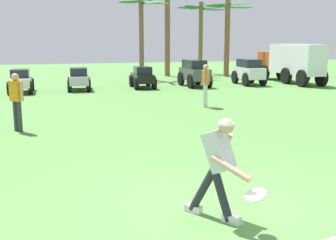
{
  "coord_description": "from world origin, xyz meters",
  "views": [
    {
      "loc": [
        -2.44,
        -5.34,
        2.42
      ],
      "look_at": [
        -0.07,
        2.29,
        0.9
      ],
      "focal_mm": 45.0,
      "sensor_mm": 36.0,
      "label": 1
    }
  ],
  "objects_px": {
    "box_truck": "(291,61)",
    "teammate_midfield": "(205,81)",
    "teammate_near_sideline": "(16,97)",
    "parked_car_slot_c": "(79,79)",
    "parked_car_slot_b": "(21,81)",
    "parked_car_slot_d": "(142,77)",
    "frisbee_thrower": "(218,163)",
    "palm_tree_far_right": "(227,31)",
    "palm_tree_right_of_centre": "(201,28)",
    "parked_car_slot_f": "(249,71)",
    "palm_tree_left_of_centre": "(168,24)",
    "parked_car_slot_e": "(194,72)",
    "palm_tree_far_left": "(142,26)",
    "frisbee_in_flight": "(256,195)"
  },
  "relations": [
    {
      "from": "parked_car_slot_e",
      "to": "palm_tree_far_right",
      "type": "bearing_deg",
      "value": 50.64
    },
    {
      "from": "palm_tree_far_left",
      "to": "palm_tree_right_of_centre",
      "type": "distance_m",
      "value": 6.4
    },
    {
      "from": "parked_car_slot_e",
      "to": "palm_tree_far_left",
      "type": "xyz_separation_m",
      "value": [
        -1.67,
        4.79,
        2.53
      ]
    },
    {
      "from": "frisbee_in_flight",
      "to": "box_truck",
      "type": "distance_m",
      "value": 20.44
    },
    {
      "from": "parked_car_slot_b",
      "to": "box_truck",
      "type": "xyz_separation_m",
      "value": [
        14.73,
        0.47,
        0.67
      ]
    },
    {
      "from": "teammate_midfield",
      "to": "parked_car_slot_c",
      "type": "bearing_deg",
      "value": 119.81
    },
    {
      "from": "parked_car_slot_f",
      "to": "palm_tree_far_right",
      "type": "distance_m",
      "value": 5.83
    },
    {
      "from": "parked_car_slot_d",
      "to": "palm_tree_far_left",
      "type": "bearing_deg",
      "value": 76.37
    },
    {
      "from": "parked_car_slot_c",
      "to": "palm_tree_far_right",
      "type": "relative_size",
      "value": 0.45
    },
    {
      "from": "parked_car_slot_b",
      "to": "parked_car_slot_d",
      "type": "distance_m",
      "value": 5.92
    },
    {
      "from": "box_truck",
      "to": "palm_tree_far_right",
      "type": "xyz_separation_m",
      "value": [
        -1.72,
        4.94,
        1.78
      ]
    },
    {
      "from": "teammate_near_sideline",
      "to": "parked_car_slot_d",
      "type": "distance_m",
      "value": 10.87
    },
    {
      "from": "parked_car_slot_e",
      "to": "parked_car_slot_b",
      "type": "bearing_deg",
      "value": -178.96
    },
    {
      "from": "teammate_midfield",
      "to": "palm_tree_right_of_centre",
      "type": "xyz_separation_m",
      "value": [
        5.76,
        15.04,
        2.34
      ]
    },
    {
      "from": "frisbee_thrower",
      "to": "teammate_midfield",
      "type": "height_order",
      "value": "teammate_midfield"
    },
    {
      "from": "teammate_midfield",
      "to": "palm_tree_far_right",
      "type": "height_order",
      "value": "palm_tree_far_right"
    },
    {
      "from": "teammate_near_sideline",
      "to": "palm_tree_far_right",
      "type": "bearing_deg",
      "value": 48.17
    },
    {
      "from": "parked_car_slot_f",
      "to": "palm_tree_left_of_centre",
      "type": "xyz_separation_m",
      "value": [
        -2.62,
        6.7,
        2.73
      ]
    },
    {
      "from": "frisbee_thrower",
      "to": "parked_car_slot_e",
      "type": "bearing_deg",
      "value": 70.3
    },
    {
      "from": "parked_car_slot_b",
      "to": "palm_tree_right_of_centre",
      "type": "relative_size",
      "value": 0.43
    },
    {
      "from": "parked_car_slot_c",
      "to": "palm_tree_right_of_centre",
      "type": "distance_m",
      "value": 12.97
    },
    {
      "from": "frisbee_thrower",
      "to": "box_truck",
      "type": "height_order",
      "value": "box_truck"
    },
    {
      "from": "parked_car_slot_f",
      "to": "palm_tree_right_of_centre",
      "type": "relative_size",
      "value": 0.47
    },
    {
      "from": "parked_car_slot_c",
      "to": "parked_car_slot_f",
      "type": "xyz_separation_m",
      "value": [
        9.22,
        -0.13,
        0.18
      ]
    },
    {
      "from": "palm_tree_left_of_centre",
      "to": "frisbee_thrower",
      "type": "bearing_deg",
      "value": -105.53
    },
    {
      "from": "parked_car_slot_c",
      "to": "parked_car_slot_e",
      "type": "height_order",
      "value": "parked_car_slot_e"
    },
    {
      "from": "frisbee_thrower",
      "to": "box_truck",
      "type": "xyz_separation_m",
      "value": [
        11.73,
        16.23,
        0.43
      ]
    },
    {
      "from": "palm_tree_far_left",
      "to": "parked_car_slot_b",
      "type": "bearing_deg",
      "value": -144.88
    },
    {
      "from": "frisbee_in_flight",
      "to": "parked_car_slot_e",
      "type": "height_order",
      "value": "parked_car_slot_e"
    },
    {
      "from": "parked_car_slot_e",
      "to": "box_truck",
      "type": "height_order",
      "value": "box_truck"
    },
    {
      "from": "frisbee_thrower",
      "to": "palm_tree_far_left",
      "type": "height_order",
      "value": "palm_tree_far_left"
    },
    {
      "from": "teammate_near_sideline",
      "to": "palm_tree_right_of_centre",
      "type": "distance_m",
      "value": 21.38
    },
    {
      "from": "frisbee_in_flight",
      "to": "box_truck",
      "type": "bearing_deg",
      "value": 55.68
    },
    {
      "from": "teammate_near_sideline",
      "to": "parked_car_slot_e",
      "type": "xyz_separation_m",
      "value": [
        8.52,
        9.08,
        -0.2
      ]
    },
    {
      "from": "frisbee_in_flight",
      "to": "parked_car_slot_c",
      "type": "distance_m",
      "value": 16.7
    },
    {
      "from": "frisbee_thrower",
      "to": "parked_car_slot_f",
      "type": "height_order",
      "value": "frisbee_thrower"
    },
    {
      "from": "parked_car_slot_c",
      "to": "palm_tree_left_of_centre",
      "type": "xyz_separation_m",
      "value": [
        6.6,
        6.57,
        2.91
      ]
    },
    {
      "from": "teammate_near_sideline",
      "to": "box_truck",
      "type": "distance_m",
      "value": 17.32
    },
    {
      "from": "palm_tree_right_of_centre",
      "to": "palm_tree_far_right",
      "type": "distance_m",
      "value": 3.18
    },
    {
      "from": "palm_tree_far_left",
      "to": "palm_tree_left_of_centre",
      "type": "relative_size",
      "value": 0.84
    },
    {
      "from": "palm_tree_far_left",
      "to": "palm_tree_left_of_centre",
      "type": "xyz_separation_m",
      "value": [
        2.25,
        1.91,
        0.2
      ]
    },
    {
      "from": "parked_car_slot_e",
      "to": "palm_tree_right_of_centre",
      "type": "bearing_deg",
      "value": 66.41
    },
    {
      "from": "palm_tree_left_of_centre",
      "to": "palm_tree_far_right",
      "type": "xyz_separation_m",
      "value": [
        3.73,
        -1.44,
        -0.46
      ]
    },
    {
      "from": "parked_car_slot_f",
      "to": "palm_tree_far_right",
      "type": "xyz_separation_m",
      "value": [
        1.11,
        5.25,
        2.27
      ]
    },
    {
      "from": "teammate_near_sideline",
      "to": "parked_car_slot_c",
      "type": "distance_m",
      "value": 9.55
    },
    {
      "from": "teammate_midfield",
      "to": "frisbee_in_flight",
      "type": "bearing_deg",
      "value": -108.88
    },
    {
      "from": "box_truck",
      "to": "teammate_midfield",
      "type": "bearing_deg",
      "value": -139.32
    },
    {
      "from": "palm_tree_right_of_centre",
      "to": "parked_car_slot_c",
      "type": "bearing_deg",
      "value": -139.59
    },
    {
      "from": "parked_car_slot_d",
      "to": "parked_car_slot_f",
      "type": "relative_size",
      "value": 0.93
    },
    {
      "from": "palm_tree_left_of_centre",
      "to": "parked_car_slot_c",
      "type": "bearing_deg",
      "value": -135.11
    }
  ]
}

